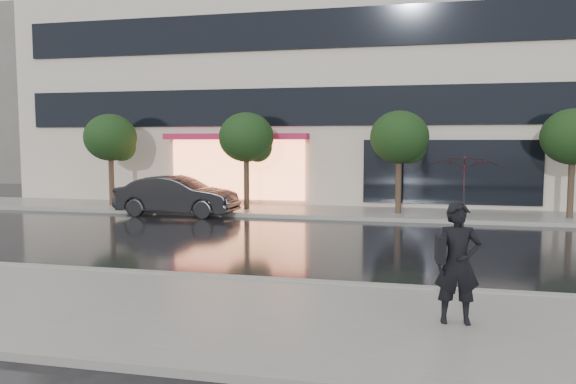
% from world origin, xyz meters
% --- Properties ---
extents(ground, '(120.00, 120.00, 0.00)m').
position_xyz_m(ground, '(0.00, 0.00, 0.00)').
color(ground, black).
rests_on(ground, ground).
extents(sidewalk_near, '(60.00, 4.50, 0.12)m').
position_xyz_m(sidewalk_near, '(0.00, -3.25, 0.06)').
color(sidewalk_near, slate).
rests_on(sidewalk_near, ground).
extents(sidewalk_far, '(60.00, 3.50, 0.12)m').
position_xyz_m(sidewalk_far, '(0.00, 10.25, 0.06)').
color(sidewalk_far, slate).
rests_on(sidewalk_far, ground).
extents(curb_near, '(60.00, 0.25, 0.14)m').
position_xyz_m(curb_near, '(0.00, -1.00, 0.07)').
color(curb_near, gray).
rests_on(curb_near, ground).
extents(curb_far, '(60.00, 0.25, 0.14)m').
position_xyz_m(curb_far, '(0.00, 8.50, 0.07)').
color(curb_far, gray).
rests_on(curb_far, ground).
extents(office_building, '(30.00, 12.76, 18.00)m').
position_xyz_m(office_building, '(-0.00, 17.97, 9.00)').
color(office_building, '#B5AA99').
rests_on(office_building, ground).
extents(tree_far_west, '(2.20, 2.20, 3.99)m').
position_xyz_m(tree_far_west, '(-8.94, 10.03, 2.92)').
color(tree_far_west, '#33261C').
rests_on(tree_far_west, ground).
extents(tree_mid_west, '(2.20, 2.20, 3.99)m').
position_xyz_m(tree_mid_west, '(-2.94, 10.03, 2.92)').
color(tree_mid_west, '#33261C').
rests_on(tree_mid_west, ground).
extents(tree_mid_east, '(2.20, 2.20, 3.99)m').
position_xyz_m(tree_mid_east, '(3.06, 10.03, 2.92)').
color(tree_mid_east, '#33261C').
rests_on(tree_mid_east, ground).
extents(tree_far_east, '(2.20, 2.20, 3.99)m').
position_xyz_m(tree_far_east, '(9.06, 10.03, 2.92)').
color(tree_far_east, '#33261C').
rests_on(tree_far_east, ground).
extents(parked_car, '(4.61, 1.62, 1.52)m').
position_xyz_m(parked_car, '(-5.25, 8.30, 0.76)').
color(parked_car, black).
rests_on(parked_car, ground).
extents(pedestrian_with_umbrella, '(1.06, 1.08, 2.53)m').
position_xyz_m(pedestrian_with_umbrella, '(4.30, -2.97, 1.75)').
color(pedestrian_with_umbrella, black).
rests_on(pedestrian_with_umbrella, sidewalk_near).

